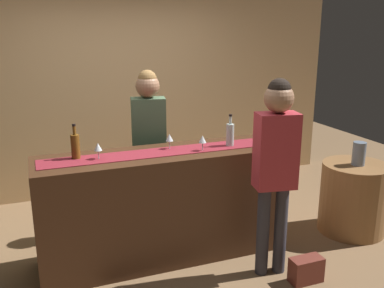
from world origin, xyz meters
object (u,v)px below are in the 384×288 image
wine_bottle_amber (75,146)px  wine_glass_far_end (98,147)px  wine_glass_near_customer (169,138)px  handbag (306,270)px  wine_bottle_clear (230,134)px  wine_glass_mid_counter (203,140)px  vase_on_side_table (359,154)px  customer_sipping (276,157)px  bartender (149,134)px  round_side_table (353,198)px

wine_bottle_amber → wine_glass_far_end: 0.19m
wine_glass_near_customer → handbag: size_ratio=0.51×
wine_bottle_clear → wine_glass_mid_counter: wine_bottle_clear is taller
wine_bottle_clear → vase_on_side_table: 1.39m
vase_on_side_table → wine_bottle_clear: bearing=171.0°
customer_sipping → handbag: (0.21, -0.24, -0.95)m
wine_glass_mid_counter → bartender: bearing=115.3°
wine_bottle_amber → wine_glass_far_end: bearing=-25.7°
wine_bottle_clear → wine_glass_far_end: size_ratio=2.10×
wine_glass_mid_counter → customer_sipping: 0.68m
wine_glass_near_customer → wine_bottle_amber: bearing=-180.0°
wine_bottle_amber → handbag: size_ratio=1.08×
customer_sipping → handbag: customer_sipping is taller
customer_sipping → wine_bottle_clear: bearing=113.2°
wine_glass_far_end → customer_sipping: bearing=-23.9°
wine_bottle_amber → wine_glass_far_end: (0.17, -0.08, -0.01)m
wine_glass_far_end → customer_sipping: customer_sipping is taller
wine_glass_far_end → bartender: (0.60, 0.59, -0.08)m
vase_on_side_table → handbag: 1.40m
customer_sipping → wine_glass_near_customer: bearing=145.9°
wine_bottle_amber → wine_glass_near_customer: 0.83m
wine_bottle_amber → wine_bottle_clear: (1.39, -0.10, 0.00)m
wine_bottle_amber → wine_glass_far_end: wine_bottle_amber is taller
wine_glass_mid_counter → round_side_table: size_ratio=0.19×
wine_bottle_clear → bartender: (-0.62, 0.60, -0.08)m
wine_bottle_clear → wine_glass_far_end: (-1.22, 0.01, -0.01)m
round_side_table → handbag: 1.23m
wine_glass_near_customer → bartender: (-0.06, 0.51, -0.08)m
vase_on_side_table → bartender: bearing=157.6°
wine_glass_mid_counter → round_side_table: wine_glass_mid_counter is taller
customer_sipping → round_side_table: bearing=28.1°
vase_on_side_table → wine_bottle_amber: bearing=173.6°
round_side_table → vase_on_side_table: bearing=-105.5°
customer_sipping → handbag: 1.00m
round_side_table → handbag: round_side_table is taller
wine_bottle_amber → customer_sipping: bearing=-24.1°
wine_bottle_amber → wine_glass_mid_counter: bearing=-8.5°
wine_glass_near_customer → wine_glass_far_end: size_ratio=1.00×
wine_glass_far_end → wine_bottle_amber: bearing=154.3°
wine_bottle_clear → customer_sipping: bearing=-77.0°
bartender → wine_glass_near_customer: bearing=107.5°
wine_glass_far_end → handbag: (1.56, -0.84, -1.02)m
wine_bottle_clear → wine_glass_near_customer: (-0.56, 0.10, -0.01)m
wine_glass_mid_counter → vase_on_side_table: 1.68m
wine_bottle_clear → customer_sipping: 0.61m
wine_glass_near_customer → bartender: bartender is taller
wine_bottle_amber → vase_on_side_table: (2.74, -0.31, -0.27)m
wine_bottle_clear → bartender: 0.87m
wine_glass_near_customer → round_side_table: wine_glass_near_customer is taller
wine_glass_mid_counter → customer_sipping: bearing=-49.9°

